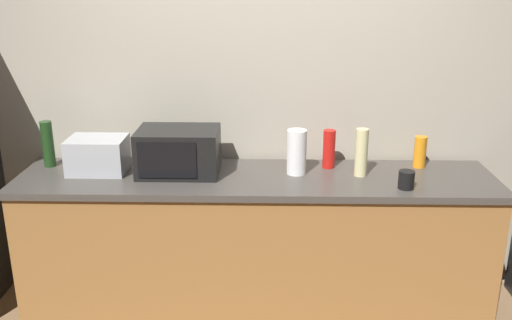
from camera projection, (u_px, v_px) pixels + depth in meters
back_wall at (257, 88)px, 3.62m from camera, size 6.40×0.10×2.70m
counter_run at (256, 244)px, 3.52m from camera, size 2.84×0.64×0.90m
microwave at (178, 151)px, 3.39m from camera, size 0.48×0.35×0.27m
toaster_oven at (98, 155)px, 3.42m from camera, size 0.34×0.26×0.21m
paper_towel_roll at (297, 152)px, 3.37m from camera, size 0.12×0.12×0.27m
bottle_dish_soap at (420, 152)px, 3.50m from camera, size 0.07×0.07×0.20m
bottle_hand_soap at (361, 152)px, 3.34m from camera, size 0.07×0.07×0.29m
bottle_wine at (48, 144)px, 3.50m from camera, size 0.07×0.07×0.29m
bottle_hot_sauce at (329, 149)px, 3.49m from camera, size 0.08×0.08×0.24m
mug_black at (406, 180)px, 3.17m from camera, size 0.09×0.09×0.10m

